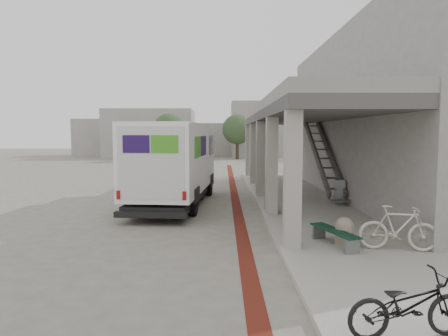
{
  "coord_description": "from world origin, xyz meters",
  "views": [
    {
      "loc": [
        0.48,
        -12.71,
        2.8
      ],
      "look_at": [
        0.52,
        0.98,
        1.6
      ],
      "focal_mm": 32.0,
      "sensor_mm": 36.0,
      "label": 1
    }
  ],
  "objects_px": {
    "fedex_truck": "(174,162)",
    "bench": "(334,234)",
    "bicycle_cream": "(398,228)",
    "utility_cabinet": "(339,191)",
    "bicycle_black": "(409,305)"
  },
  "relations": [
    {
      "from": "bicycle_black",
      "to": "bicycle_cream",
      "type": "xyz_separation_m",
      "value": [
        1.57,
        3.89,
        0.08
      ]
    },
    {
      "from": "fedex_truck",
      "to": "bench",
      "type": "distance_m",
      "value": 7.7
    },
    {
      "from": "bicycle_cream",
      "to": "utility_cabinet",
      "type": "bearing_deg",
      "value": 6.72
    },
    {
      "from": "bench",
      "to": "utility_cabinet",
      "type": "bearing_deg",
      "value": 54.78
    },
    {
      "from": "fedex_truck",
      "to": "bench",
      "type": "bearing_deg",
      "value": -48.37
    },
    {
      "from": "fedex_truck",
      "to": "utility_cabinet",
      "type": "bearing_deg",
      "value": 4.19
    },
    {
      "from": "bicycle_cream",
      "to": "bicycle_black",
      "type": "bearing_deg",
      "value": 169.39
    },
    {
      "from": "bench",
      "to": "utility_cabinet",
      "type": "distance_m",
      "value": 6.29
    },
    {
      "from": "bench",
      "to": "utility_cabinet",
      "type": "xyz_separation_m",
      "value": [
        1.87,
        6.0,
        0.17
      ]
    },
    {
      "from": "utility_cabinet",
      "to": "bicycle_black",
      "type": "xyz_separation_m",
      "value": [
        -2.09,
        -10.28,
        -0.01
      ]
    },
    {
      "from": "bench",
      "to": "bicycle_black",
      "type": "xyz_separation_m",
      "value": [
        -0.23,
        -4.28,
        0.16
      ]
    },
    {
      "from": "utility_cabinet",
      "to": "bicycle_cream",
      "type": "relative_size",
      "value": 0.51
    },
    {
      "from": "bench",
      "to": "bicycle_black",
      "type": "relative_size",
      "value": 1.01
    },
    {
      "from": "fedex_truck",
      "to": "bicycle_cream",
      "type": "height_order",
      "value": "fedex_truck"
    },
    {
      "from": "fedex_truck",
      "to": "bicycle_cream",
      "type": "relative_size",
      "value": 4.35
    }
  ]
}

